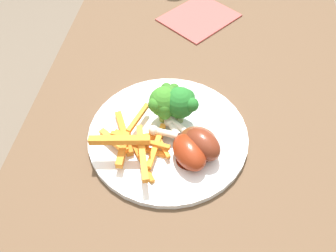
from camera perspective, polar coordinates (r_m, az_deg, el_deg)
name	(u,v)px	position (r m, az deg, el deg)	size (l,w,h in m)	color
dining_table	(196,148)	(0.78, 4.57, -3.60)	(1.29, 0.66, 0.74)	brown
dinner_plate	(168,135)	(0.65, 0.00, -1.47)	(0.29, 0.29, 0.01)	white
broccoli_floret_front	(168,100)	(0.64, 0.00, 4.23)	(0.06, 0.05, 0.07)	#90A654
broccoli_floret_middle	(180,102)	(0.63, 1.94, 3.89)	(0.06, 0.07, 0.08)	#80A05D
broccoli_floret_back	(163,104)	(0.63, -0.73, 3.53)	(0.06, 0.05, 0.07)	#8DBE48
carrot_fries_pile	(133,142)	(0.61, -5.62, -2.58)	(0.17, 0.13, 0.05)	orange
chicken_drumstick_near	(200,143)	(0.60, 5.14, -2.66)	(0.10, 0.11, 0.05)	#4D190E
chicken_drumstick_far	(188,150)	(0.59, 3.23, -3.90)	(0.12, 0.09, 0.04)	#61190B
chicken_drumstick_extra	(194,139)	(0.61, 4.19, -2.15)	(0.06, 0.12, 0.04)	#4C1F0E
napkin	(199,18)	(0.94, 4.99, 16.92)	(0.17, 0.14, 0.00)	#B74C47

